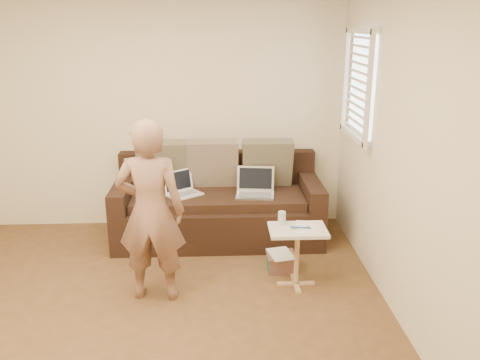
{
  "coord_description": "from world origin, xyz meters",
  "views": [
    {
      "loc": [
        0.57,
        -3.36,
        2.29
      ],
      "look_at": [
        0.8,
        1.4,
        0.78
      ],
      "focal_mm": 37.73,
      "sensor_mm": 36.0,
      "label": 1
    }
  ],
  "objects_px": {
    "laptop_white": "(185,195)",
    "striped_box": "(281,262)",
    "drinking_glass": "(282,218)",
    "sofa": "(218,201)",
    "person": "(151,212)",
    "laptop_silver": "(255,196)",
    "side_table": "(297,257)"
  },
  "relations": [
    {
      "from": "striped_box",
      "to": "laptop_white",
      "type": "bearing_deg",
      "value": 142.31
    },
    {
      "from": "striped_box",
      "to": "sofa",
      "type": "bearing_deg",
      "value": 126.59
    },
    {
      "from": "laptop_silver",
      "to": "striped_box",
      "type": "relative_size",
      "value": 1.49
    },
    {
      "from": "side_table",
      "to": "sofa",
      "type": "bearing_deg",
      "value": 122.61
    },
    {
      "from": "sofa",
      "to": "laptop_white",
      "type": "distance_m",
      "value": 0.37
    },
    {
      "from": "laptop_white",
      "to": "side_table",
      "type": "height_order",
      "value": "laptop_white"
    },
    {
      "from": "sofa",
      "to": "laptop_silver",
      "type": "relative_size",
      "value": 5.49
    },
    {
      "from": "side_table",
      "to": "striped_box",
      "type": "distance_m",
      "value": 0.36
    },
    {
      "from": "side_table",
      "to": "striped_box",
      "type": "bearing_deg",
      "value": 109.7
    },
    {
      "from": "person",
      "to": "striped_box",
      "type": "distance_m",
      "value": 1.41
    },
    {
      "from": "laptop_silver",
      "to": "sofa",
      "type": "bearing_deg",
      "value": 169.75
    },
    {
      "from": "laptop_white",
      "to": "drinking_glass",
      "type": "bearing_deg",
      "value": -81.33
    },
    {
      "from": "laptop_silver",
      "to": "striped_box",
      "type": "bearing_deg",
      "value": -66.34
    },
    {
      "from": "laptop_silver",
      "to": "drinking_glass",
      "type": "bearing_deg",
      "value": -71.54
    },
    {
      "from": "laptop_silver",
      "to": "laptop_white",
      "type": "distance_m",
      "value": 0.75
    },
    {
      "from": "drinking_glass",
      "to": "sofa",
      "type": "bearing_deg",
      "value": 119.71
    },
    {
      "from": "sofa",
      "to": "striped_box",
      "type": "height_order",
      "value": "sofa"
    },
    {
      "from": "drinking_glass",
      "to": "striped_box",
      "type": "height_order",
      "value": "drinking_glass"
    },
    {
      "from": "laptop_silver",
      "to": "drinking_glass",
      "type": "distance_m",
      "value": 0.89
    },
    {
      "from": "side_table",
      "to": "drinking_glass",
      "type": "height_order",
      "value": "drinking_glass"
    },
    {
      "from": "laptop_silver",
      "to": "laptop_white",
      "type": "relative_size",
      "value": 1.16
    },
    {
      "from": "laptop_white",
      "to": "striped_box",
      "type": "bearing_deg",
      "value": -73.87
    },
    {
      "from": "person",
      "to": "drinking_glass",
      "type": "bearing_deg",
      "value": -163.77
    },
    {
      "from": "side_table",
      "to": "person",
      "type": "bearing_deg",
      "value": -173.74
    },
    {
      "from": "drinking_glass",
      "to": "person",
      "type": "bearing_deg",
      "value": -168.23
    },
    {
      "from": "sofa",
      "to": "drinking_glass",
      "type": "height_order",
      "value": "sofa"
    },
    {
      "from": "side_table",
      "to": "striped_box",
      "type": "xyz_separation_m",
      "value": [
        -0.1,
        0.29,
        -0.19
      ]
    },
    {
      "from": "laptop_white",
      "to": "sofa",
      "type": "bearing_deg",
      "value": -25.73
    },
    {
      "from": "person",
      "to": "side_table",
      "type": "height_order",
      "value": "person"
    },
    {
      "from": "laptop_white",
      "to": "striped_box",
      "type": "distance_m",
      "value": 1.27
    },
    {
      "from": "laptop_silver",
      "to": "laptop_white",
      "type": "xyz_separation_m",
      "value": [
        -0.75,
        0.06,
        0.0
      ]
    },
    {
      "from": "sofa",
      "to": "person",
      "type": "xyz_separation_m",
      "value": [
        -0.56,
        -1.22,
        0.36
      ]
    }
  ]
}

